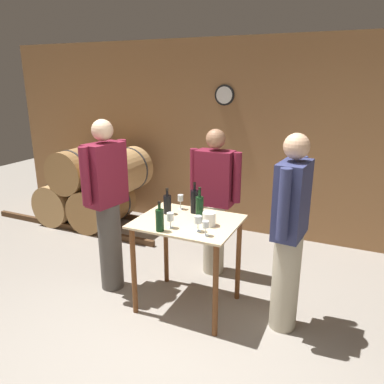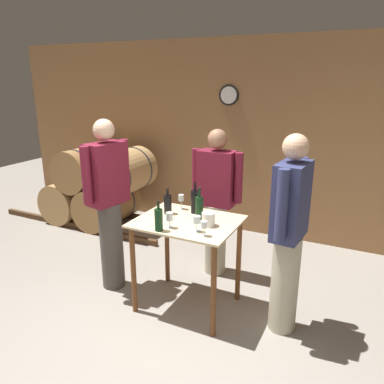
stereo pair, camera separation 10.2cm
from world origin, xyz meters
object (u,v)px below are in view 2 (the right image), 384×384
Objects in this scene: wine_bottle_left at (159,219)px; person_visitor_bearded at (289,232)px; wine_bottle_right at (199,208)px; ice_bucket at (208,219)px; wine_glass_near_right at (197,220)px; person_host at (109,202)px; person_visitor_with_scarf at (216,200)px; wine_glass_near_left at (181,199)px; wine_glass_near_center at (169,217)px; wine_bottle_center at (195,201)px; wine_glass_far_side at (204,225)px; wine_bottle_far_left at (168,204)px.

person_visitor_bearded reaches higher than wine_bottle_left.
ice_bucket is (0.13, -0.08, -0.06)m from wine_bottle_right.
wine_glass_near_right is 0.08× the size of person_host.
person_visitor_with_scarf reaches higher than wine_bottle_left.
person_visitor_bearded reaches higher than wine_glass_near_left.
person_visitor_with_scarf is (0.04, 0.97, -0.12)m from wine_glass_near_center.
wine_glass_far_side is at bearing -56.43° from wine_bottle_center.
wine_bottle_far_left is at bearing 178.55° from person_visitor_bearded.
wine_bottle_left is 0.87× the size of wine_bottle_center.
person_host is at bearing 169.07° from wine_glass_far_side.
wine_glass_near_center is at bearing -94.80° from wine_bottle_center.
wine_glass_near_left is (0.06, 0.17, 0.01)m from wine_bottle_far_left.
wine_glass_near_center is 0.08× the size of person_visitor_bearded.
wine_bottle_right is at bearing 59.29° from wine_glass_near_center.
wine_bottle_left is at bearing -70.54° from wine_bottle_far_left.
wine_bottle_center is (0.23, 0.13, 0.02)m from wine_bottle_far_left.
wine_bottle_right is at bearing 148.28° from ice_bucket.
wine_glass_far_side is at bearing -4.64° from wine_glass_near_center.
wine_glass_far_side is at bearing 10.08° from wine_bottle_left.
person_host is 1.16m from person_visitor_with_scarf.
wine_glass_near_left reaches higher than ice_bucket.
wine_glass_near_left is 0.08× the size of person_host.
person_visitor_with_scarf is (0.87, 0.77, -0.08)m from person_host.
wine_glass_near_center is 0.35m from ice_bucket.
person_visitor_with_scarf is at bearing 70.12° from wine_glass_near_left.
wine_bottle_left is 1.93× the size of wine_glass_near_center.
wine_glass_far_side is 0.71m from person_visitor_bearded.
wine_bottle_right is 0.19× the size of person_visitor_with_scarf.
wine_bottle_center is at bearing 123.57° from wine_glass_far_side.
wine_glass_near_right is (0.25, 0.03, 0.00)m from wine_glass_near_center.
person_visitor_with_scarf is (-0.12, 0.70, -0.15)m from wine_bottle_right.
wine_glass_far_side is at bearing -46.44° from wine_glass_near_left.
wine_glass_near_right is (0.09, -0.24, -0.02)m from wine_bottle_right.
person_visitor_bearded is (0.73, 0.25, -0.07)m from wine_glass_near_right.
ice_bucket is 0.07× the size of person_host.
wine_glass_near_left is 0.09× the size of person_visitor_with_scarf.
wine_bottle_left is 0.83m from person_host.
wine_bottle_far_left reaches higher than ice_bucket.
wine_bottle_right is 2.27× the size of wine_glass_near_center.
wine_glass_near_center reaches higher than wine_glass_far_side.
wine_bottle_center is at bearing 127.01° from wine_bottle_right.
wine_glass_near_left is 0.09× the size of person_visitor_bearded.
wine_glass_near_center is (0.14, -0.48, -0.01)m from wine_glass_near_left.
person_host is at bearing 179.78° from ice_bucket.
person_host reaches higher than person_visitor_bearded.
wine_glass_near_center is at bearing -146.07° from ice_bucket.
person_visitor_with_scarf is at bearing 41.69° from person_host.
wine_glass_near_center is (-0.16, -0.27, -0.02)m from wine_bottle_right.
wine_glass_near_center is at bearing -164.10° from person_visitor_bearded.
wine_glass_near_right is at bearing -8.91° from person_host.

